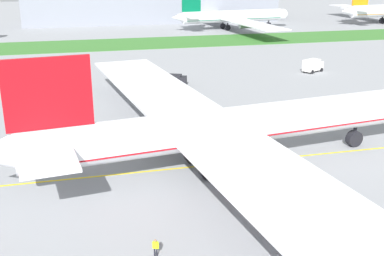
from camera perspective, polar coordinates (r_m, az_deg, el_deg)
name	(u,v)px	position (r m, az deg, el deg)	size (l,w,h in m)	color
ground_plane	(244,160)	(63.66, 6.27, -3.81)	(600.00, 600.00, 0.00)	gray
apron_taxi_line	(246,161)	(63.22, 6.43, -3.99)	(280.00, 0.36, 0.01)	yellow
grass_median_strip	(139,43)	(158.30, -6.32, 9.98)	(320.00, 24.00, 0.10)	#38722D
airliner_foreground	(223,128)	(59.37, 3.75, -0.01)	(59.26, 97.35, 15.50)	white
ground_crew_wingwalker_port	(156,246)	(43.37, -4.36, -13.85)	(0.55, 0.45, 1.77)	black
service_truck_fuel_bowser	(313,65)	(118.26, 14.18, 7.26)	(6.02, 4.58, 3.10)	white
service_truck_catering_van	(176,80)	(101.27, -1.93, 5.75)	(4.86, 3.78, 2.46)	black
parked_airliner_far_centre	(231,17)	(192.04, 4.69, 13.08)	(49.19, 79.45, 14.55)	white
terminal_building	(153,1)	(217.25, -4.65, 14.84)	(109.66, 20.00, 18.00)	gray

